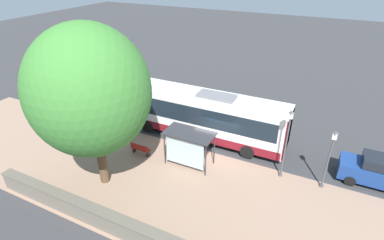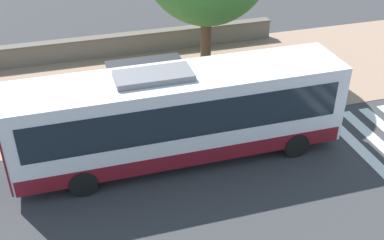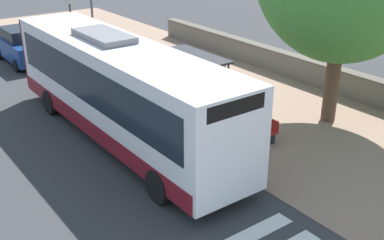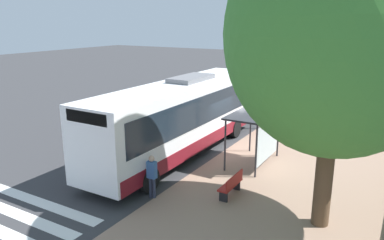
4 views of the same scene
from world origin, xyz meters
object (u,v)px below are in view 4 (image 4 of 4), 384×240
at_px(pedestrian, 152,173).
at_px(street_lamp_far, 280,85).
at_px(bus, 182,116).
at_px(bench, 231,185).
at_px(bus_shelter, 257,122).
at_px(shade_tree, 338,34).
at_px(street_lamp_near, 268,84).
at_px(parked_car_behind_bus, 268,96).

xyz_separation_m(pedestrian, street_lamp_far, (-0.50, -13.28, 1.36)).
height_order(bus, bench, bus).
xyz_separation_m(pedestrian, bench, (-2.47, -1.59, -0.50)).
bearing_deg(bench, bus_shelter, -83.44).
bearing_deg(bus_shelter, pedestrian, 68.06).
relative_size(bench, shade_tree, 0.15).
height_order(bus_shelter, shade_tree, shade_tree).
height_order(street_lamp_near, parked_car_behind_bus, street_lamp_near).
distance_m(bench, street_lamp_far, 12.00).
height_order(bus, parked_car_behind_bus, bus).
bearing_deg(parked_car_behind_bus, bench, 104.17).
bearing_deg(pedestrian, bench, -147.26).
bearing_deg(bus_shelter, street_lamp_near, -75.15).
xyz_separation_m(bus_shelter, parked_car_behind_bus, (3.28, -11.09, -1.08)).
relative_size(shade_tree, parked_car_behind_bus, 2.20).
height_order(bus_shelter, street_lamp_far, street_lamp_far).
bearing_deg(pedestrian, street_lamp_near, -92.85).
height_order(bus, pedestrian, bus).
distance_m(bus, bus_shelter, 3.67).
xyz_separation_m(bench, street_lamp_near, (1.93, -9.26, 2.26)).
relative_size(pedestrian, parked_car_behind_bus, 0.38).
bearing_deg(shade_tree, bus, -24.85).
xyz_separation_m(bench, street_lamp_far, (1.96, -11.69, 1.85)).
xyz_separation_m(bench, shade_tree, (-3.29, 0.36, 5.52)).
relative_size(bus_shelter, street_lamp_near, 0.69).
distance_m(bench, shade_tree, 6.43).
distance_m(bus_shelter, bench, 3.87).
relative_size(bus_shelter, pedestrian, 1.94).
distance_m(bus_shelter, pedestrian, 5.61).
relative_size(bus_shelter, parked_car_behind_bus, 0.74).
bearing_deg(bus_shelter, street_lamp_far, -79.21).
bearing_deg(parked_car_behind_bus, pedestrian, 94.32).
bearing_deg(street_lamp_near, bus, 71.27).
relative_size(street_lamp_near, street_lamp_far, 1.19).
distance_m(bus, street_lamp_near, 6.63).
xyz_separation_m(bench, parked_car_behind_bus, (3.69, -14.62, 0.45)).
height_order(street_lamp_near, shade_tree, shade_tree).
bearing_deg(bus, street_lamp_near, -108.73).
relative_size(bus, shade_tree, 1.27).
height_order(bus_shelter, parked_car_behind_bus, bus_shelter).
distance_m(pedestrian, shade_tree, 7.73).
bearing_deg(pedestrian, shade_tree, -168.01).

